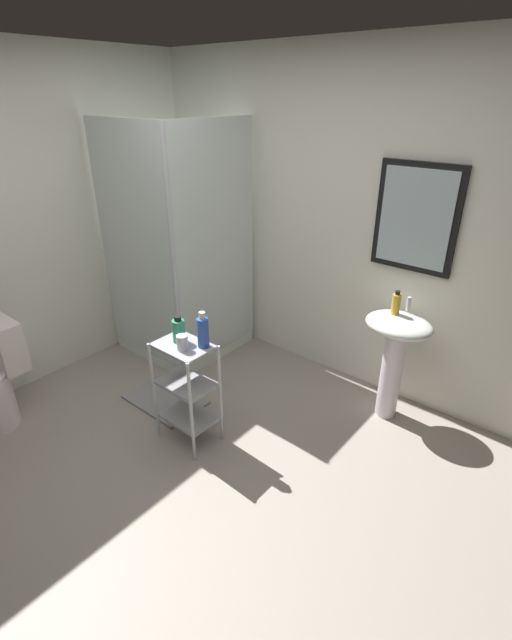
{
  "coord_description": "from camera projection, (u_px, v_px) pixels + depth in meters",
  "views": [
    {
      "loc": [
        1.65,
        -1.21,
        2.16
      ],
      "look_at": [
        0.16,
        0.59,
        0.99
      ],
      "focal_mm": 25.57,
      "sensor_mm": 36.0,
      "label": 1
    }
  ],
  "objects": [
    {
      "name": "ground_plane",
      "position": [
        173.0,
        493.0,
        2.75
      ],
      "size": [
        4.2,
        4.2,
        0.02
      ],
      "primitive_type": "cube",
      "color": "gray"
    },
    {
      "name": "wall_back",
      "position": [
        346.0,
        225.0,
        3.45
      ],
      "size": [
        4.2,
        0.14,
        2.5
      ],
      "color": "white",
      "rests_on": "ground_plane"
    },
    {
      "name": "shower_stall",
      "position": [
        183.0,
        304.0,
        4.06
      ],
      "size": [
        0.92,
        0.92,
        2.0
      ],
      "color": "white",
      "rests_on": "ground_plane"
    },
    {
      "name": "pedestal_sink",
      "position": [
        395.0,
        346.0,
        3.16
      ],
      "size": [
        0.46,
        0.37,
        0.81
      ],
      "color": "white",
      "rests_on": "ground_plane"
    },
    {
      "name": "sink_faucet",
      "position": [
        408.0,
        304.0,
        3.12
      ],
      "size": [
        0.03,
        0.03,
        0.1
      ],
      "primitive_type": "cylinder",
      "color": "silver",
      "rests_on": "pedestal_sink"
    },
    {
      "name": "storage_cart",
      "position": [
        186.0,
        385.0,
        2.99
      ],
      "size": [
        0.38,
        0.28,
        0.74
      ],
      "color": "silver",
      "rests_on": "ground_plane"
    },
    {
      "name": "hand_soap_bottle",
      "position": [
        396.0,
        304.0,
        3.06
      ],
      "size": [
        0.06,
        0.06,
        0.17
      ],
      "color": "gold",
      "rests_on": "pedestal_sink"
    },
    {
      "name": "shampoo_bottle_blue",
      "position": [
        203.0,
        332.0,
        2.79
      ],
      "size": [
        0.07,
        0.07,
        0.24
      ],
      "color": "blue",
      "rests_on": "storage_cart"
    },
    {
      "name": "body_wash_bottle_green",
      "position": [
        179.0,
        330.0,
        2.86
      ],
      "size": [
        0.08,
        0.08,
        0.18
      ],
      "color": "#2E9464",
      "rests_on": "storage_cart"
    },
    {
      "name": "rinse_cup",
      "position": [
        182.0,
        343.0,
        2.78
      ],
      "size": [
        0.07,
        0.07,
        0.1
      ],
      "primitive_type": "cylinder",
      "color": "silver",
      "rests_on": "storage_cart"
    },
    {
      "name": "bath_mat",
      "position": [
        165.0,
        399.0,
        3.56
      ],
      "size": [
        0.6,
        0.4,
        0.02
      ],
      "primitive_type": "cube",
      "color": "gray",
      "rests_on": "ground_plane"
    }
  ]
}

